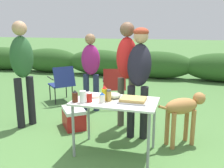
{
  "coord_description": "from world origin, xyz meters",
  "views": [
    {
      "loc": [
        0.84,
        -3.03,
        1.7
      ],
      "look_at": [
        -0.13,
        0.29,
        0.89
      ],
      "focal_mm": 40.0,
      "sensor_mm": 36.0,
      "label": 1
    }
  ],
  "objects_px": {
    "bbq_sauce_bottle": "(75,96)",
    "camp_chair_green_behind_table": "(62,82)",
    "dog": "(184,109)",
    "camp_chair_near_hedge": "(114,85)",
    "ketchup_bottle": "(89,97)",
    "spice_jar": "(109,96)",
    "standing_person_in_red_jacket": "(127,65)",
    "mustard_bottle": "(104,93)",
    "standing_person_with_beanie": "(139,69)",
    "mixing_bowl": "(114,95)",
    "food_tray": "(133,100)",
    "folding_table": "(115,106)",
    "standing_person_in_navy_coat": "(22,65)",
    "paper_cup_stack": "(83,97)",
    "cooler_box": "(74,118)",
    "mayo_bottle": "(102,98)",
    "plate_stack": "(94,96)",
    "standing_person_in_gray_fleece": "(91,66)"
  },
  "relations": [
    {
      "from": "bbq_sauce_bottle",
      "to": "camp_chair_green_behind_table",
      "type": "xyz_separation_m",
      "value": [
        -1.28,
        2.1,
        -0.35
      ]
    },
    {
      "from": "dog",
      "to": "camp_chair_near_hedge",
      "type": "xyz_separation_m",
      "value": [
        -1.45,
        1.47,
        -0.07
      ]
    },
    {
      "from": "ketchup_bottle",
      "to": "camp_chair_green_behind_table",
      "type": "xyz_separation_m",
      "value": [
        -1.46,
        2.05,
        -0.34
      ]
    },
    {
      "from": "spice_jar",
      "to": "dog",
      "type": "distance_m",
      "value": 1.14
    },
    {
      "from": "spice_jar",
      "to": "standing_person_in_red_jacket",
      "type": "distance_m",
      "value": 1.02
    },
    {
      "from": "ketchup_bottle",
      "to": "mustard_bottle",
      "type": "distance_m",
      "value": 0.21
    },
    {
      "from": "standing_person_with_beanie",
      "to": "camp_chair_near_hedge",
      "type": "height_order",
      "value": "standing_person_with_beanie"
    },
    {
      "from": "mixing_bowl",
      "to": "food_tray",
      "type": "bearing_deg",
      "value": -18.98
    },
    {
      "from": "mixing_bowl",
      "to": "standing_person_in_red_jacket",
      "type": "bearing_deg",
      "value": 90.87
    },
    {
      "from": "folding_table",
      "to": "standing_person_in_navy_coat",
      "type": "distance_m",
      "value": 1.84
    },
    {
      "from": "camp_chair_green_behind_table",
      "to": "paper_cup_stack",
      "type": "bearing_deg",
      "value": -102.73
    },
    {
      "from": "standing_person_in_navy_coat",
      "to": "cooler_box",
      "type": "distance_m",
      "value": 1.23
    },
    {
      "from": "mayo_bottle",
      "to": "camp_chair_green_behind_table",
      "type": "height_order",
      "value": "mayo_bottle"
    },
    {
      "from": "plate_stack",
      "to": "bbq_sauce_bottle",
      "type": "bearing_deg",
      "value": -116.25
    },
    {
      "from": "standing_person_with_beanie",
      "to": "camp_chair_near_hedge",
      "type": "bearing_deg",
      "value": 116.35
    },
    {
      "from": "mayo_bottle",
      "to": "standing_person_in_red_jacket",
      "type": "bearing_deg",
      "value": 86.04
    },
    {
      "from": "mayo_bottle",
      "to": "bbq_sauce_bottle",
      "type": "xyz_separation_m",
      "value": [
        -0.34,
        -0.07,
        0.01
      ]
    },
    {
      "from": "mixing_bowl",
      "to": "dog",
      "type": "xyz_separation_m",
      "value": [
        0.93,
        0.4,
        -0.24
      ]
    },
    {
      "from": "ketchup_bottle",
      "to": "standing_person_with_beanie",
      "type": "bearing_deg",
      "value": 58.36
    },
    {
      "from": "camp_chair_green_behind_table",
      "to": "spice_jar",
      "type": "bearing_deg",
      "value": -95.27
    },
    {
      "from": "mixing_bowl",
      "to": "standing_person_with_beanie",
      "type": "height_order",
      "value": "standing_person_with_beanie"
    },
    {
      "from": "mixing_bowl",
      "to": "standing_person_in_navy_coat",
      "type": "distance_m",
      "value": 1.75
    },
    {
      "from": "mustard_bottle",
      "to": "standing_person_in_gray_fleece",
      "type": "height_order",
      "value": "standing_person_in_gray_fleece"
    },
    {
      "from": "standing_person_in_gray_fleece",
      "to": "standing_person_in_navy_coat",
      "type": "relative_size",
      "value": 0.87
    },
    {
      "from": "standing_person_in_red_jacket",
      "to": "camp_chair_green_behind_table",
      "type": "relative_size",
      "value": 2.11
    },
    {
      "from": "food_tray",
      "to": "camp_chair_green_behind_table",
      "type": "distance_m",
      "value": 2.77
    },
    {
      "from": "folding_table",
      "to": "ketchup_bottle",
      "type": "relative_size",
      "value": 7.42
    },
    {
      "from": "dog",
      "to": "spice_jar",
      "type": "bearing_deg",
      "value": -97.73
    },
    {
      "from": "standing_person_in_red_jacket",
      "to": "camp_chair_near_hedge",
      "type": "height_order",
      "value": "standing_person_in_red_jacket"
    },
    {
      "from": "paper_cup_stack",
      "to": "standing_person_in_navy_coat",
      "type": "distance_m",
      "value": 1.55
    },
    {
      "from": "folding_table",
      "to": "mixing_bowl",
      "type": "distance_m",
      "value": 0.16
    },
    {
      "from": "spice_jar",
      "to": "dog",
      "type": "height_order",
      "value": "spice_jar"
    },
    {
      "from": "dog",
      "to": "camp_chair_green_behind_table",
      "type": "xyz_separation_m",
      "value": [
        -2.64,
        1.39,
        -0.07
      ]
    },
    {
      "from": "folding_table",
      "to": "dog",
      "type": "height_order",
      "value": "dog"
    },
    {
      "from": "food_tray",
      "to": "ketchup_bottle",
      "type": "relative_size",
      "value": 2.45
    },
    {
      "from": "plate_stack",
      "to": "spice_jar",
      "type": "relative_size",
      "value": 1.35
    },
    {
      "from": "food_tray",
      "to": "paper_cup_stack",
      "type": "xyz_separation_m",
      "value": [
        -0.61,
        -0.21,
        0.05
      ]
    },
    {
      "from": "mixing_bowl",
      "to": "standing_person_with_beanie",
      "type": "distance_m",
      "value": 0.67
    },
    {
      "from": "food_tray",
      "to": "standing_person_with_beanie",
      "type": "bearing_deg",
      "value": 93.83
    },
    {
      "from": "food_tray",
      "to": "cooler_box",
      "type": "distance_m",
      "value": 1.44
    },
    {
      "from": "mixing_bowl",
      "to": "mayo_bottle",
      "type": "height_order",
      "value": "mayo_bottle"
    },
    {
      "from": "dog",
      "to": "cooler_box",
      "type": "height_order",
      "value": "dog"
    },
    {
      "from": "mayo_bottle",
      "to": "dog",
      "type": "relative_size",
      "value": 0.18
    },
    {
      "from": "food_tray",
      "to": "spice_jar",
      "type": "height_order",
      "value": "spice_jar"
    },
    {
      "from": "cooler_box",
      "to": "bbq_sauce_bottle",
      "type": "bearing_deg",
      "value": -10.56
    },
    {
      "from": "standing_person_with_beanie",
      "to": "standing_person_in_red_jacket",
      "type": "bearing_deg",
      "value": 129.32
    },
    {
      "from": "camp_chair_near_hedge",
      "to": "cooler_box",
      "type": "height_order",
      "value": "camp_chair_near_hedge"
    },
    {
      "from": "mustard_bottle",
      "to": "bbq_sauce_bottle",
      "type": "xyz_separation_m",
      "value": [
        -0.34,
        -0.18,
        -0.02
      ]
    },
    {
      "from": "mayo_bottle",
      "to": "mustard_bottle",
      "type": "xyz_separation_m",
      "value": [
        -0.0,
        0.1,
        0.03
      ]
    },
    {
      "from": "standing_person_in_navy_coat",
      "to": "paper_cup_stack",
      "type": "bearing_deg",
      "value": -91.84
    }
  ]
}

